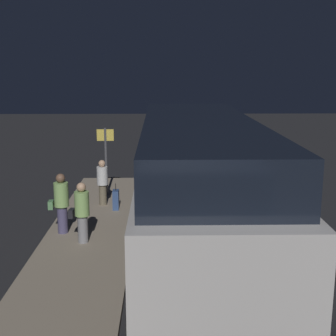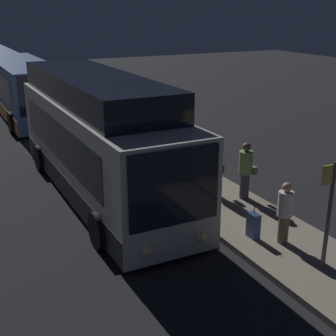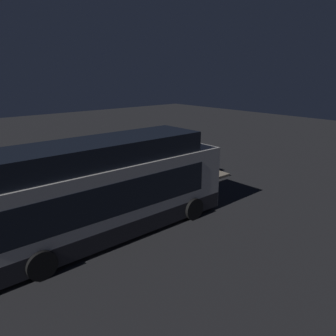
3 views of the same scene
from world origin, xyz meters
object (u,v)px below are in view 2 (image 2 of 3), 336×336
(passenger_boarding, at_px, (285,211))
(passenger_with_bags, at_px, (212,166))
(bus_lead, at_px, (99,142))
(bus_second, at_px, (24,90))
(passenger_waiting, at_px, (246,169))
(sign_post, at_px, (330,204))
(suitcase, at_px, (253,225))

(passenger_boarding, distance_m, passenger_with_bags, 3.63)
(bus_lead, relative_size, passenger_with_bags, 6.10)
(bus_second, distance_m, passenger_waiting, 15.93)
(passenger_boarding, relative_size, sign_post, 0.63)
(bus_lead, xyz_separation_m, passenger_waiting, (2.84, 3.73, -0.62))
(passenger_boarding, bearing_deg, suitcase, -60.40)
(bus_second, bearing_deg, passenger_boarding, 8.91)
(passenger_boarding, height_order, passenger_waiting, passenger_waiting)
(passenger_with_bags, bearing_deg, sign_post, 7.02)
(bus_lead, bearing_deg, passenger_with_bags, 55.54)
(bus_second, relative_size, passenger_waiting, 5.77)
(bus_lead, relative_size, sign_post, 4.09)
(bus_lead, distance_m, suitcase, 5.78)
(passenger_boarding, height_order, sign_post, sign_post)
(passenger_waiting, distance_m, passenger_with_bags, 1.06)
(bus_lead, distance_m, passenger_waiting, 4.73)
(bus_lead, relative_size, passenger_waiting, 5.85)
(bus_second, bearing_deg, passenger_with_bags, 11.58)
(passenger_boarding, bearing_deg, sign_post, 77.56)
(passenger_waiting, bearing_deg, bus_lead, -131.56)
(passenger_waiting, bearing_deg, passenger_with_bags, -141.46)
(passenger_waiting, distance_m, sign_post, 4.36)
(bus_second, xyz_separation_m, passenger_with_bags, (14.70, 3.01, -0.44))
(bus_second, bearing_deg, passenger_waiting, 13.55)
(passenger_with_bags, bearing_deg, bus_second, -159.97)
(bus_second, relative_size, suitcase, 11.31)
(suitcase, bearing_deg, passenger_waiting, 149.09)
(passenger_boarding, relative_size, suitcase, 1.77)
(passenger_waiting, bearing_deg, sign_post, -15.53)
(passenger_boarding, xyz_separation_m, suitcase, (-0.56, -0.51, -0.53))
(suitcase, bearing_deg, passenger_with_bags, 168.02)
(bus_lead, bearing_deg, sign_post, 22.19)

